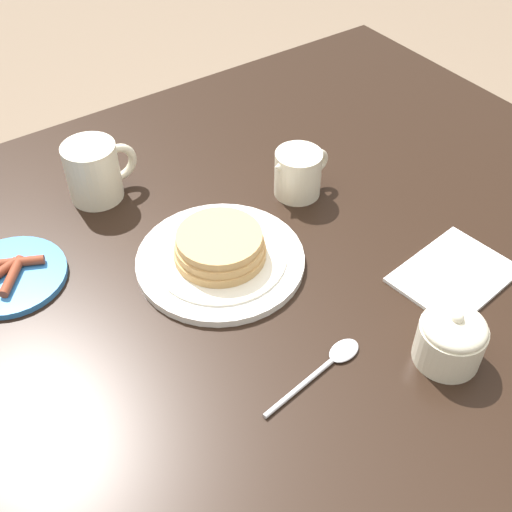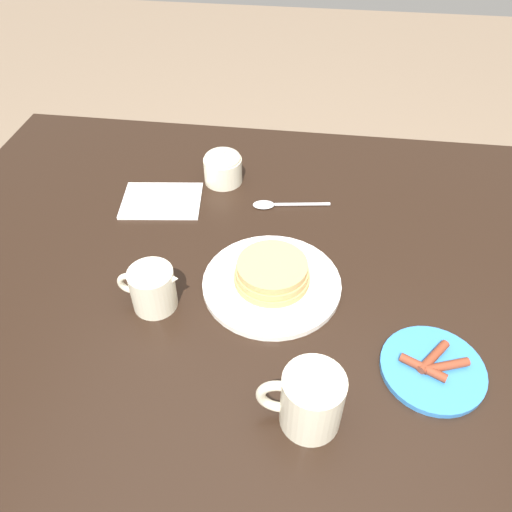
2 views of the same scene
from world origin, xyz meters
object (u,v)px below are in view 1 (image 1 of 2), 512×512
Objects in this scene: side_plate_bacon at (11,275)px; creamer_pitcher at (298,173)px; napkin at (454,275)px; sugar_bowl at (451,338)px; coffee_mug at (95,171)px; spoon at (330,362)px; pancake_plate at (220,254)px.

side_plate_bacon is 1.42× the size of creamer_pitcher.
napkin is (0.54, -0.36, -0.00)m from side_plate_bacon.
side_plate_bacon is 1.88× the size of sugar_bowl.
creamer_pitcher is 0.30m from napkin.
side_plate_bacon is at bearing 145.76° from napkin.
coffee_mug is 0.66× the size of napkin.
coffee_mug reaches higher than creamer_pitcher.
spoon is (-0.25, -0.02, 0.00)m from napkin.
creamer_pitcher is 0.36m from spoon.
pancake_plate reaches higher than napkin.
coffee_mug is 1.07× the size of creamer_pitcher.
side_plate_bacon is at bearing 170.77° from creamer_pitcher.
pancake_plate is 0.35m from sugar_bowl.
coffee_mug is 1.41× the size of sugar_bowl.
creamer_pitcher is (0.47, -0.08, 0.03)m from side_plate_bacon.
creamer_pitcher is (0.20, 0.07, 0.02)m from pancake_plate.
coffee_mug is 0.33m from creamer_pitcher.
napkin is at bearing -76.37° from creamer_pitcher.
spoon is (0.28, -0.38, -0.00)m from side_plate_bacon.
creamer_pitcher is at bearing 19.78° from pancake_plate.
creamer_pitcher reaches higher than side_plate_bacon.
coffee_mug is 0.72× the size of spoon.
coffee_mug is 0.59m from napkin.
coffee_mug reaches higher than spoon.
side_plate_bacon is at bearing 126.62° from spoon.
pancake_plate is 2.06× the size of coffee_mug.
coffee_mug is 0.50m from spoon.
coffee_mug reaches higher than sugar_bowl.
coffee_mug reaches higher than pancake_plate.
creamer_pitcher reaches higher than spoon.
sugar_bowl is at bearing -64.94° from pancake_plate.
creamer_pitcher is (0.28, -0.18, -0.01)m from coffee_mug.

